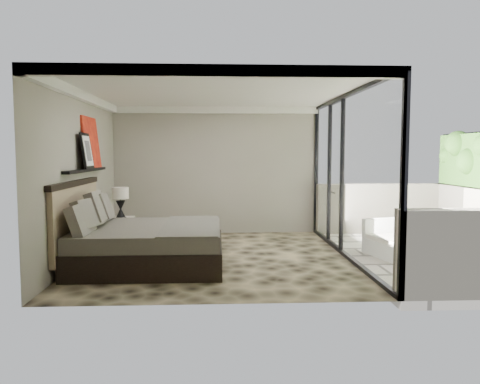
{
  "coord_description": "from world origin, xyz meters",
  "views": [
    {
      "loc": [
        0.03,
        -7.92,
        1.79
      ],
      "look_at": [
        0.44,
        0.4,
        1.09
      ],
      "focal_mm": 35.0,
      "sensor_mm": 36.0,
      "label": 1
    }
  ],
  "objects_px": {
    "lounger": "(404,248)",
    "table_lamp": "(120,198)",
    "nightstand": "(119,230)",
    "ottoman": "(431,232)",
    "bed": "(143,242)"
  },
  "relations": [
    {
      "from": "lounger",
      "to": "ottoman",
      "type": "bearing_deg",
      "value": 37.6
    },
    {
      "from": "nightstand",
      "to": "ottoman",
      "type": "distance_m",
      "value": 6.17
    },
    {
      "from": "ottoman",
      "to": "bed",
      "type": "bearing_deg",
      "value": -164.33
    },
    {
      "from": "nightstand",
      "to": "lounger",
      "type": "relative_size",
      "value": 0.32
    },
    {
      "from": "bed",
      "to": "ottoman",
      "type": "relative_size",
      "value": 5.09
    },
    {
      "from": "ottoman",
      "to": "lounger",
      "type": "distance_m",
      "value": 1.68
    },
    {
      "from": "nightstand",
      "to": "ottoman",
      "type": "xyz_separation_m",
      "value": [
        6.16,
        -0.31,
        -0.04
      ]
    },
    {
      "from": "lounger",
      "to": "table_lamp",
      "type": "bearing_deg",
      "value": 149.42
    },
    {
      "from": "ottoman",
      "to": "lounger",
      "type": "relative_size",
      "value": 0.27
    },
    {
      "from": "bed",
      "to": "ottoman",
      "type": "height_order",
      "value": "bed"
    },
    {
      "from": "bed",
      "to": "lounger",
      "type": "bearing_deg",
      "value": 2.9
    },
    {
      "from": "bed",
      "to": "table_lamp",
      "type": "height_order",
      "value": "bed"
    },
    {
      "from": "bed",
      "to": "lounger",
      "type": "height_order",
      "value": "bed"
    },
    {
      "from": "nightstand",
      "to": "table_lamp",
      "type": "height_order",
      "value": "table_lamp"
    },
    {
      "from": "nightstand",
      "to": "table_lamp",
      "type": "bearing_deg",
      "value": -12.3
    }
  ]
}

